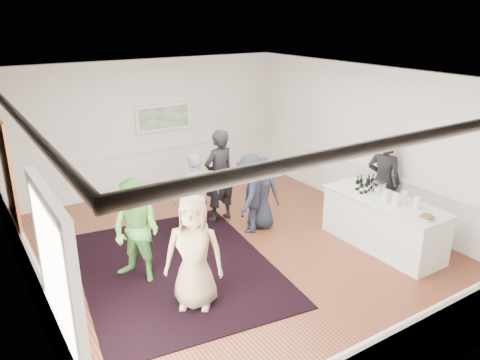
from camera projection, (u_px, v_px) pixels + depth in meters
floor at (236, 251)px, 8.73m from camera, size 8.00×8.00×0.00m
ceiling at (236, 78)px, 7.65m from camera, size 7.00×8.00×0.02m
wall_left at (20, 214)px, 6.41m from camera, size 0.02×8.00×3.20m
wall_right at (374, 142)px, 9.97m from camera, size 0.02×8.00×3.20m
wall_back at (148, 126)px, 11.35m from camera, size 7.00×0.02×3.20m
wall_front at (434, 270)px, 5.02m from camera, size 7.00×0.02×3.20m
wainscoting at (236, 227)px, 8.56m from camera, size 7.00×8.00×1.00m
mirror at (8, 174)px, 7.39m from camera, size 0.05×1.25×1.85m
doorway at (58, 290)px, 4.99m from camera, size 0.10×1.78×2.56m
landscape_painting at (164, 117)px, 11.45m from camera, size 1.44×0.06×0.66m
area_rug at (176, 268)px, 8.16m from camera, size 3.64×4.48×0.02m
serving_table at (383, 223)px, 8.76m from camera, size 0.91×2.39×0.97m
bartender at (383, 181)px, 9.57m from camera, size 0.69×0.81×1.89m
guest_tan at (194, 252)px, 6.85m from camera, size 1.04×0.97×1.78m
guest_green at (136, 231)px, 7.55m from camera, size 1.02×1.08×1.75m
guest_lilac at (196, 196)px, 9.06m from camera, size 1.01×0.44×1.71m
guest_dark_a at (251, 194)px, 9.31m from camera, size 1.17×1.14×1.61m
guest_dark_b at (219, 176)px, 9.73m from camera, size 0.78×0.57×1.98m
guest_navy at (261, 193)px, 9.50m from camera, size 0.83×0.86×1.49m
wine_bottles at (365, 183)px, 8.96m from camera, size 0.46×0.27×0.31m
juice_pitchers at (401, 198)px, 8.31m from camera, size 0.35×0.63×0.24m
ice_bucket at (379, 188)px, 8.80m from camera, size 0.26×0.26×0.25m
nut_bowl at (427, 217)px, 7.75m from camera, size 0.26×0.26×0.07m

